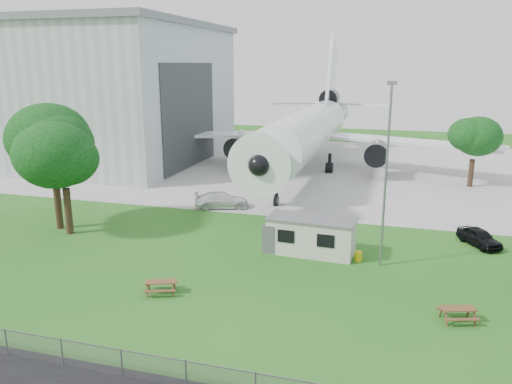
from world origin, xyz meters
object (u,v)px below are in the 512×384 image
(hangar, at_px, (62,91))
(site_cabin, at_px, (311,236))
(picnic_west, at_px, (161,293))
(airliner, at_px, (309,129))
(picnic_east, at_px, (457,321))

(hangar, bearing_deg, site_cabin, -34.91)
(site_cabin, relative_size, picnic_west, 3.79)
(hangar, xyz_separation_m, airliner, (35.97, -0.14, -4.14))
(hangar, height_order, picnic_east, hangar)
(site_cabin, bearing_deg, airliner, 100.53)
(site_cabin, distance_m, picnic_east, 11.90)
(airliner, relative_size, picnic_west, 26.52)
(site_cabin, relative_size, picnic_east, 3.79)
(picnic_east, bearing_deg, hangar, 126.36)
(hangar, height_order, site_cabin, hangar)
(hangar, xyz_separation_m, site_cabin, (41.31, -28.83, -8.09))
(site_cabin, bearing_deg, hangar, 145.09)
(picnic_west, bearing_deg, airliner, 66.92)
(hangar, distance_m, picnic_west, 51.56)
(hangar, bearing_deg, picnic_east, -35.84)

